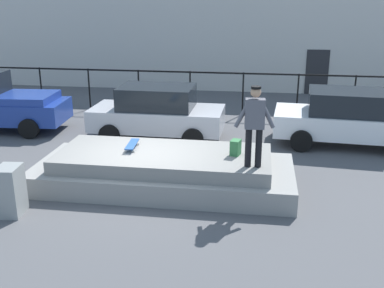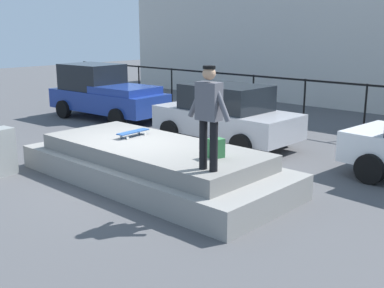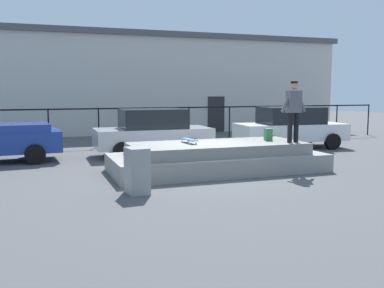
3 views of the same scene
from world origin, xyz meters
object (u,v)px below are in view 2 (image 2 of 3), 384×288
(backpack, at_px, (216,148))
(car_silver_sedan_mid, at_px, (226,114))
(skateboard, at_px, (133,132))
(car_blue_pickup_near, at_px, (104,93))
(skateboarder, at_px, (209,111))

(backpack, distance_m, car_silver_sedan_mid, 4.46)
(skateboard, distance_m, backpack, 2.50)
(car_blue_pickup_near, relative_size, car_silver_sedan_mid, 1.13)
(skateboarder, height_order, skateboard, skateboarder)
(skateboarder, bearing_deg, skateboard, 164.49)
(skateboarder, relative_size, car_blue_pickup_near, 0.38)
(backpack, xyz_separation_m, car_blue_pickup_near, (-8.31, 3.70, -0.07))
(skateboard, relative_size, car_silver_sedan_mid, 0.20)
(backpack, height_order, car_silver_sedan_mid, car_silver_sedan_mid)
(backpack, relative_size, car_blue_pickup_near, 0.08)
(skateboard, distance_m, car_blue_pickup_near, 6.83)
(skateboard, bearing_deg, car_silver_sedan_mid, 92.58)
(skateboarder, height_order, car_silver_sedan_mid, skateboarder)
(skateboarder, xyz_separation_m, backpack, (-0.42, 0.70, -0.84))
(skateboarder, relative_size, skateboard, 2.08)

